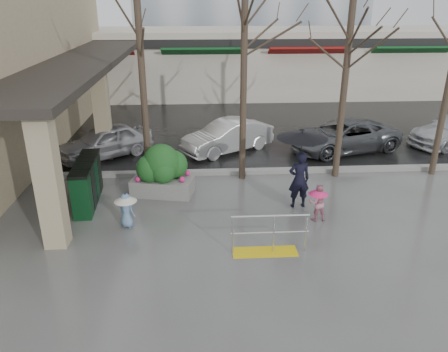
{
  "coord_description": "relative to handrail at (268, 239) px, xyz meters",
  "views": [
    {
      "loc": [
        -0.26,
        -10.38,
        5.84
      ],
      "look_at": [
        0.4,
        0.65,
        1.3
      ],
      "focal_mm": 35.0,
      "sensor_mm": 36.0,
      "label": 1
    }
  ],
  "objects": [
    {
      "name": "car_b",
      "position": [
        -0.47,
        7.67,
        0.25
      ],
      "size": [
        3.95,
        3.17,
        1.26
      ],
      "primitive_type": "imported",
      "rotation": [
        0.0,
        0.0,
        -1.01
      ],
      "color": "white",
      "rests_on": "ground"
    },
    {
      "name": "pillar_back",
      "position": [
        -5.26,
        7.2,
        1.37
      ],
      "size": [
        0.55,
        0.55,
        3.5
      ],
      "primitive_type": "cube",
      "color": "tan",
      "rests_on": "ground"
    },
    {
      "name": "handrail",
      "position": [
        0.0,
        0.0,
        0.0
      ],
      "size": [
        1.9,
        0.5,
        1.03
      ],
      "color": "yellow",
      "rests_on": "ground"
    },
    {
      "name": "planter",
      "position": [
        -2.8,
        3.64,
        0.42
      ],
      "size": [
        2.05,
        1.3,
        1.66
      ],
      "rotation": [
        0.0,
        0.0,
        -0.2
      ],
      "color": "slate",
      "rests_on": "ground"
    },
    {
      "name": "canopy_slab",
      "position": [
        -6.16,
        9.2,
        3.25
      ],
      "size": [
        2.8,
        18.0,
        0.25
      ],
      "primitive_type": "cube",
      "color": "#2D2823",
      "rests_on": "pillar_front"
    },
    {
      "name": "child_blue",
      "position": [
        -3.63,
        1.54,
        0.23
      ],
      "size": [
        0.61,
        0.61,
        0.98
      ],
      "rotation": [
        0.0,
        0.0,
        2.62
      ],
      "color": "#668CB6",
      "rests_on": "ground"
    },
    {
      "name": "car_c",
      "position": [
        4.22,
        7.46,
        0.25
      ],
      "size": [
        4.93,
        3.25,
        1.26
      ],
      "primitive_type": "imported",
      "rotation": [
        0.0,
        0.0,
        -1.29
      ],
      "color": "#54575B",
      "rests_on": "ground"
    },
    {
      "name": "tree_west",
      "position": [
        -3.36,
        4.8,
        4.71
      ],
      "size": [
        3.2,
        3.2,
        6.8
      ],
      "color": "#382B21",
      "rests_on": "ground"
    },
    {
      "name": "tree_mideast",
      "position": [
        3.14,
        4.8,
        4.48
      ],
      "size": [
        3.2,
        3.2,
        6.5
      ],
      "color": "#382B21",
      "rests_on": "ground"
    },
    {
      "name": "tree_midwest",
      "position": [
        -0.16,
        4.8,
        4.86
      ],
      "size": [
        3.2,
        3.2,
        7.0
      ],
      "color": "#382B21",
      "rests_on": "ground"
    },
    {
      "name": "news_boxes",
      "position": [
        -5.02,
        3.1,
        0.3
      ],
      "size": [
        0.69,
        2.44,
        1.35
      ],
      "rotation": [
        0.0,
        0.0,
        0.06
      ],
      "color": "#0D3B1B",
      "rests_on": "ground"
    },
    {
      "name": "curb",
      "position": [
        -1.36,
        5.2,
        -0.3
      ],
      "size": [
        120.0,
        0.3,
        0.15
      ],
      "primitive_type": "cube",
      "color": "gray",
      "rests_on": "ground"
    },
    {
      "name": "car_a",
      "position": [
        -5.29,
        7.28,
        0.25
      ],
      "size": [
        3.89,
        3.33,
        1.26
      ],
      "primitive_type": "imported",
      "rotation": [
        0.0,
        0.0,
        -0.97
      ],
      "color": "#B6B5BA",
      "rests_on": "ground"
    },
    {
      "name": "ground",
      "position": [
        -1.36,
        1.2,
        -0.38
      ],
      "size": [
        120.0,
        120.0,
        0.0
      ],
      "primitive_type": "plane",
      "color": "#51514F",
      "rests_on": "ground"
    },
    {
      "name": "pillar_front",
      "position": [
        -5.26,
        0.7,
        1.37
      ],
      "size": [
        0.55,
        0.55,
        3.5
      ],
      "primitive_type": "cube",
      "color": "tan",
      "rests_on": "ground"
    },
    {
      "name": "woman",
      "position": [
        1.29,
        2.49,
        1.12
      ],
      "size": [
        1.47,
        1.47,
        2.37
      ],
      "rotation": [
        0.0,
        0.0,
        3.22
      ],
      "color": "black",
      "rests_on": "ground"
    },
    {
      "name": "storefront_row",
      "position": [
        0.64,
        19.17,
        1.64
      ],
      "size": [
        34.0,
        6.74,
        4.0
      ],
      "color": "beige",
      "rests_on": "ground"
    },
    {
      "name": "street_asphalt",
      "position": [
        -1.36,
        23.2,
        -0.37
      ],
      "size": [
        120.0,
        36.0,
        0.01
      ],
      "primitive_type": "cube",
      "color": "black",
      "rests_on": "ground"
    },
    {
      "name": "child_pink",
      "position": [
        1.64,
        1.62,
        0.22
      ],
      "size": [
        0.55,
        0.55,
        1.07
      ],
      "rotation": [
        0.0,
        0.0,
        3.2
      ],
      "color": "#CE7E96",
      "rests_on": "ground"
    }
  ]
}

